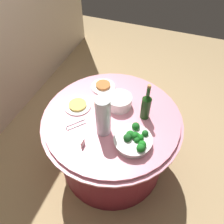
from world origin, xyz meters
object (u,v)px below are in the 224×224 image
at_px(decorative_fruit_vase, 103,117).
at_px(serving_tongs, 75,125).
at_px(plate_stack, 119,101).
at_px(wine_bottle, 146,106).
at_px(label_placard_front, 83,143).
at_px(broccoli_bowl, 134,140).
at_px(food_plate_peanuts, 103,86).
at_px(food_plate_noodles, 78,105).

xyz_separation_m(decorative_fruit_vase, serving_tongs, (-0.03, 0.23, -0.16)).
bearing_deg(serving_tongs, plate_stack, -38.28).
bearing_deg(plate_stack, wine_bottle, -100.71).
height_order(plate_stack, wine_bottle, wine_bottle).
bearing_deg(plate_stack, decorative_fruit_vase, 175.52).
bearing_deg(decorative_fruit_vase, label_placard_front, 151.64).
distance_m(broccoli_bowl, plate_stack, 0.39).
distance_m(plate_stack, label_placard_front, 0.48).
bearing_deg(plate_stack, food_plate_peanuts, 51.59).
distance_m(wine_bottle, decorative_fruit_vase, 0.36).
height_order(decorative_fruit_vase, food_plate_peanuts, decorative_fruit_vase).
relative_size(serving_tongs, label_placard_front, 2.71).
bearing_deg(wine_bottle, decorative_fruit_vase, 134.38).
height_order(wine_bottle, serving_tongs, wine_bottle).
distance_m(wine_bottle, label_placard_front, 0.55).
distance_m(wine_bottle, food_plate_peanuts, 0.51).
xyz_separation_m(broccoli_bowl, food_plate_noodles, (0.19, 0.55, -0.03)).
xyz_separation_m(broccoli_bowl, plate_stack, (0.33, 0.22, 0.00)).
relative_size(plate_stack, serving_tongs, 1.41).
relative_size(wine_bottle, label_placard_front, 6.11).
bearing_deg(broccoli_bowl, plate_stack, 34.60).
distance_m(serving_tongs, label_placard_front, 0.20).
relative_size(decorative_fruit_vase, food_plate_peanuts, 1.55).
bearing_deg(food_plate_noodles, food_plate_peanuts, -19.84).
relative_size(wine_bottle, food_plate_peanuts, 1.53).
relative_size(broccoli_bowl, food_plate_noodles, 1.27).
distance_m(serving_tongs, food_plate_noodles, 0.20).
height_order(decorative_fruit_vase, label_placard_front, decorative_fruit_vase).
relative_size(plate_stack, food_plate_noodles, 0.95).
bearing_deg(food_plate_noodles, broccoli_bowl, -109.45).
relative_size(broccoli_bowl, wine_bottle, 0.83).
bearing_deg(label_placard_front, plate_stack, -14.04).
xyz_separation_m(plate_stack, food_plate_peanuts, (0.17, 0.21, -0.04)).
distance_m(broccoli_bowl, food_plate_noodles, 0.58).
height_order(serving_tongs, food_plate_noodles, food_plate_noodles).
bearing_deg(food_plate_noodles, plate_stack, -67.83).
relative_size(broccoli_bowl, food_plate_peanuts, 1.27).
xyz_separation_m(food_plate_noodles, label_placard_front, (-0.33, -0.21, 0.02)).
xyz_separation_m(wine_bottle, label_placard_front, (-0.42, 0.35, -0.10)).
distance_m(food_plate_peanuts, label_placard_front, 0.64).
xyz_separation_m(broccoli_bowl, decorative_fruit_vase, (0.03, 0.25, 0.12)).
xyz_separation_m(plate_stack, label_placard_front, (-0.46, 0.12, -0.02)).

